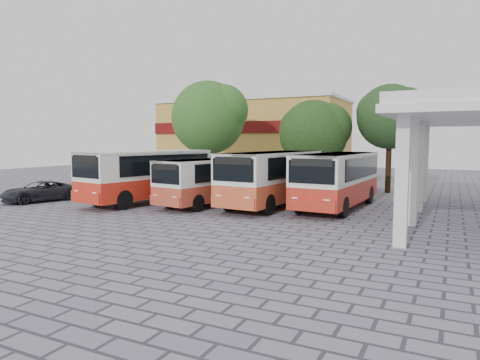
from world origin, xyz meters
The scene contains 10 objects.
ground centered at (0.00, 0.00, 0.00)m, with size 90.00×90.00×0.00m, color slate.
shophouse_block centered at (-11.00, 25.99, 4.16)m, with size 20.40×10.40×8.30m.
bus_far_left centered at (-7.40, 2.44, 1.84)m, with size 4.15×9.19×3.18m.
bus_centre_left centered at (-3.35, 3.26, 1.58)m, with size 3.52×7.89×2.73m.
bus_centre_right centered at (0.12, 4.33, 1.83)m, with size 3.32×8.93×3.15m.
bus_far_right centered at (3.68, 5.25, 1.79)m, with size 3.06×8.71×3.10m.
tree_left centered at (-9.36, 13.19, 5.97)m, with size 6.57×6.26×8.89m.
tree_middle centered at (0.02, 12.80, 4.47)m, with size 5.36×5.11×6.86m.
tree_right centered at (5.29, 14.24, 5.69)m, with size 4.93×4.70×7.89m.
parked_car centered at (-13.73, -0.35, 0.63)m, with size 2.09×4.53×1.26m, color black.
Camera 1 is at (9.44, -18.57, 3.79)m, focal length 32.00 mm.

